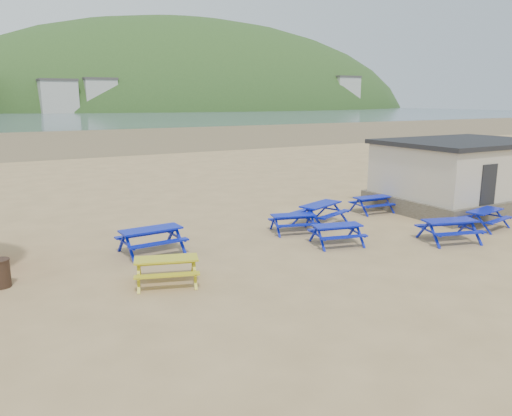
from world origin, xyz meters
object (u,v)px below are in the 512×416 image
litter_bin (0,273)px  picnic_table_yellow (167,271)px  picnic_table_blue_a (151,241)px  amenity_block (461,174)px  picnic_table_blue_b (293,223)px

litter_bin → picnic_table_yellow: bearing=-25.5°
picnic_table_blue_a → amenity_block: size_ratio=0.28×
picnic_table_blue_b → amenity_block: bearing=15.6°
picnic_table_blue_a → litter_bin: picnic_table_blue_a is taller
picnic_table_blue_a → picnic_table_blue_b: (5.55, -0.10, -0.07)m
picnic_table_blue_a → litter_bin: (-4.52, -0.97, -0.02)m
picnic_table_blue_b → picnic_table_yellow: bearing=-139.5°
litter_bin → amenity_block: amenity_block is taller
picnic_table_blue_a → litter_bin: bearing=-171.4°
picnic_table_blue_a → amenity_block: amenity_block is taller
picnic_table_yellow → amenity_block: (15.46, 2.78, 1.21)m
picnic_table_blue_a → picnic_table_blue_b: picnic_table_blue_a is taller
picnic_table_blue_a → picnic_table_yellow: size_ratio=1.00×
litter_bin → amenity_block: 19.53m
picnic_table_yellow → picnic_table_blue_b: bearing=43.0°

